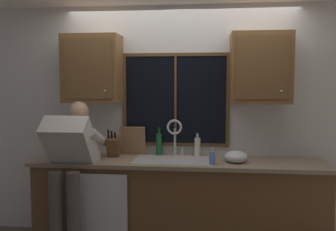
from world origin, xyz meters
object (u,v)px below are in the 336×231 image
object	(u,v)px
knife_block	(113,147)
cutting_board	(133,141)
bottle_tall_clear	(197,146)
person_standing	(71,161)
bottle_green_glass	(159,144)
mixing_bowl	(236,157)
soap_dispenser	(212,158)

from	to	relation	value
knife_block	cutting_board	world-z (taller)	cutting_board
knife_block	bottle_tall_clear	distance (m)	0.91
person_standing	cutting_board	world-z (taller)	person_standing
knife_block	bottle_green_glass	size ratio (longest dim) A/B	1.04
person_standing	mixing_bowl	size ratio (longest dim) A/B	6.37
mixing_bowl	bottle_tall_clear	xyz separation A→B (m)	(-0.39, 0.25, 0.05)
cutting_board	bottle_green_glass	bearing A→B (deg)	2.82
soap_dispenser	bottle_green_glass	distance (m)	0.70
mixing_bowl	bottle_green_glass	size ratio (longest dim) A/B	0.77
soap_dispenser	bottle_green_glass	xyz separation A→B (m)	(-0.57, 0.40, 0.06)
person_standing	soap_dispenser	world-z (taller)	person_standing
person_standing	knife_block	bearing A→B (deg)	48.99
mixing_bowl	soap_dispenser	xyz separation A→B (m)	(-0.24, -0.13, 0.01)
soap_dispenser	bottle_tall_clear	world-z (taller)	bottle_tall_clear
bottle_green_glass	bottle_tall_clear	distance (m)	0.42
bottle_green_glass	cutting_board	bearing A→B (deg)	-177.18
person_standing	mixing_bowl	xyz separation A→B (m)	(1.62, 0.25, 0.03)
person_standing	knife_block	xyz separation A→B (m)	(0.33, 0.38, 0.08)
person_standing	knife_block	world-z (taller)	person_standing
bottle_tall_clear	person_standing	bearing A→B (deg)	-157.79
bottle_tall_clear	mixing_bowl	bearing A→B (deg)	-32.60
mixing_bowl	bottle_tall_clear	distance (m)	0.47
knife_block	bottle_tall_clear	size ratio (longest dim) A/B	1.23
person_standing	bottle_green_glass	size ratio (longest dim) A/B	4.93
bottle_tall_clear	knife_block	bearing A→B (deg)	-172.17
mixing_bowl	bottle_green_glass	bearing A→B (deg)	161.30
soap_dispenser	bottle_green_glass	size ratio (longest dim) A/B	0.57
mixing_bowl	soap_dispenser	world-z (taller)	soap_dispenser
mixing_bowl	soap_dispenser	size ratio (longest dim) A/B	1.36
person_standing	knife_block	size ratio (longest dim) A/B	4.73
bottle_green_glass	knife_block	bearing A→B (deg)	-162.84
knife_block	soap_dispenser	world-z (taller)	knife_block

